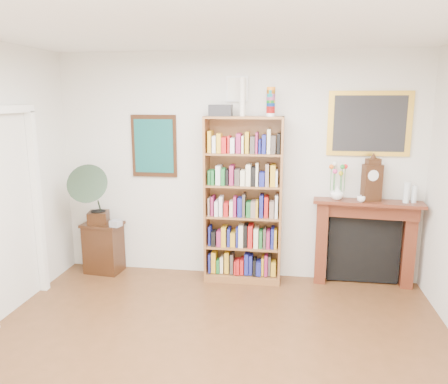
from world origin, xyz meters
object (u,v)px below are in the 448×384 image
fireplace (365,235)px  flower_vase (337,193)px  cd_stack (116,223)px  bottle_left (407,193)px  mantel_clock (372,181)px  bottle_right (414,194)px  side_cabinet (104,247)px  bookshelf (243,191)px  gramophone (92,191)px  teacup (361,199)px

fireplace → flower_vase: 0.63m
cd_stack → bottle_left: size_ratio=0.50×
flower_vase → mantel_clock: bearing=-4.8°
fireplace → bottle_right: bottle_right is taller
side_cabinet → mantel_clock: mantel_clock is taller
bookshelf → gramophone: bookshelf is taller
teacup → flower_vase: bearing=160.5°
mantel_clock → flower_vase: mantel_clock is taller
fireplace → flower_vase: flower_vase is taller
teacup → bookshelf: bearing=178.9°
side_cabinet → teacup: teacup is taller
cd_stack → teacup: teacup is taller
flower_vase → bottle_right: bearing=-2.6°
mantel_clock → teacup: size_ratio=5.26×
fireplace → bottle_right: 0.74m
teacup → bottle_left: size_ratio=0.40×
fireplace → gramophone: 3.39m
gramophone → cd_stack: (0.29, 0.00, -0.41)m
bottle_left → fireplace: bearing=168.6°
fireplace → bottle_left: bearing=-6.2°
cd_stack → fireplace: bearing=4.1°
cd_stack → bottle_right: bottle_right is taller
gramophone → bottle_right: gramophone is taller
bookshelf → fireplace: bearing=3.6°
gramophone → side_cabinet: bearing=54.2°
bottle_right → bottle_left: bearing=-168.7°
bookshelf → teacup: bearing=-1.2°
cd_stack → mantel_clock: bearing=3.0°
mantel_clock → teacup: mantel_clock is taller
bottle_left → gramophone: bearing=-177.9°
bookshelf → side_cabinet: (-1.83, -0.01, -0.81)m
mantel_clock → fireplace: bearing=96.5°
fireplace → bottle_left: 0.70m
fireplace → bottle_right: size_ratio=6.38×
cd_stack → teacup: 3.00m
fireplace → mantel_clock: 0.69m
bookshelf → bottle_left: (1.89, 0.01, 0.04)m
bottle_left → bottle_right: bottle_left is taller
gramophone → bottle_right: bearing=-9.6°
mantel_clock → flower_vase: bearing=158.1°
cd_stack → flower_vase: (2.71, 0.19, 0.44)m
gramophone → flower_vase: bearing=-8.1°
side_cabinet → fireplace: (3.30, 0.10, 0.29)m
flower_vase → gramophone: bearing=-176.3°
mantel_clock → teacup: (-0.12, -0.06, -0.20)m
bottle_right → fireplace: bearing=172.5°
gramophone → fireplace: bearing=-8.1°
bottle_left → bottle_right: (0.09, 0.02, -0.02)m
flower_vase → bottle_right: size_ratio=0.81×
bookshelf → bottle_right: size_ratio=11.71×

